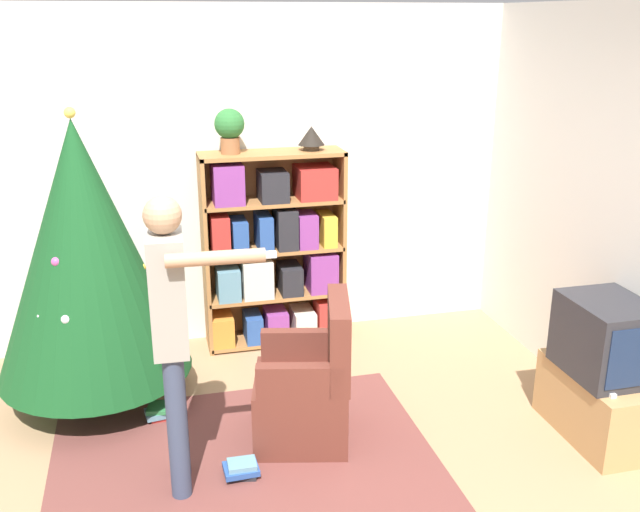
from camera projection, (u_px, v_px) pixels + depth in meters
name	position (u px, v px, depth m)	size (l,w,h in m)	color
ground_plane	(286.00, 503.00, 3.85)	(14.00, 14.00, 0.00)	#9E7A56
wall_back	(225.00, 179.00, 5.53)	(8.00, 0.10, 2.60)	silver
area_rug	(245.00, 459.00, 4.24)	(2.25, 1.65, 0.01)	brown
bookshelf	(275.00, 252.00, 5.55)	(1.09, 0.34, 1.54)	#A8703D
tv_stand	(597.00, 404.00, 4.42)	(0.40, 0.78, 0.44)	tan
television	(606.00, 338.00, 4.27)	(0.44, 0.55, 0.47)	#28282D
game_remote	(608.00, 392.00, 4.10)	(0.04, 0.12, 0.02)	white
christmas_tree	(85.00, 252.00, 4.58)	(1.27, 1.27, 1.98)	#4C3323
armchair	(308.00, 391.00, 4.36)	(0.68, 0.68, 0.92)	brown
standing_person	(172.00, 323.00, 3.70)	(0.62, 0.49, 1.67)	#38425B
potted_plant	(230.00, 128.00, 5.18)	(0.22, 0.22, 0.33)	#935B38
table_lamp	(311.00, 137.00, 5.35)	(0.20, 0.20, 0.18)	#473828
book_pile_near_tree	(164.00, 411.00, 4.66)	(0.25, 0.19, 0.09)	#B22D28
book_pile_by_chair	(242.00, 469.00, 4.07)	(0.20, 0.18, 0.10)	#232328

